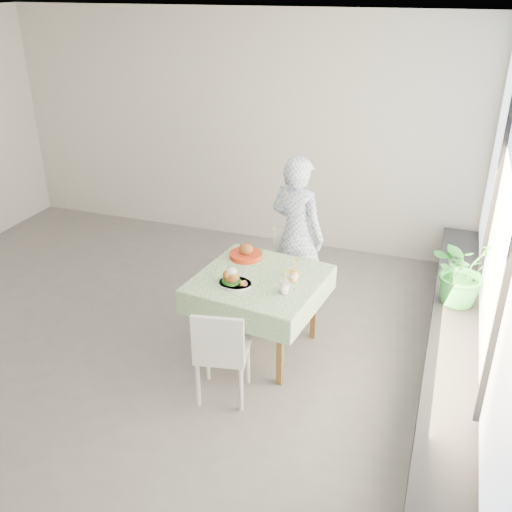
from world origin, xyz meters
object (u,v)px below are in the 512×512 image
at_px(diner, 297,235).
at_px(chair_near, 223,369).
at_px(chair_far, 287,288).
at_px(main_dish, 233,279).
at_px(potted_plant, 464,270).
at_px(juice_cup_orange, 293,274).
at_px(cafe_table, 259,305).

bearing_deg(diner, chair_near, 102.57).
height_order(chair_far, diner, diner).
bearing_deg(chair_far, main_dish, -103.06).
xyz_separation_m(chair_far, diner, (0.06, 0.12, 0.55)).
height_order(main_dish, potted_plant, potted_plant).
height_order(main_dish, juice_cup_orange, juice_cup_orange).
bearing_deg(potted_plant, chair_far, 174.78).
distance_m(juice_cup_orange, potted_plant, 1.47).
distance_m(diner, potted_plant, 1.59).
height_order(chair_far, juice_cup_orange, juice_cup_orange).
bearing_deg(cafe_table, chair_near, -94.67).
bearing_deg(juice_cup_orange, diner, 103.70).
bearing_deg(juice_cup_orange, chair_far, 110.38).
xyz_separation_m(diner, juice_cup_orange, (0.19, -0.79, -0.01)).
bearing_deg(cafe_table, diner, 83.34).
relative_size(chair_far, diner, 0.52).
bearing_deg(main_dish, diner, 75.36).
height_order(cafe_table, diner, diner).
distance_m(chair_far, juice_cup_orange, 0.90).
bearing_deg(chair_near, potted_plant, 36.91).
relative_size(chair_far, main_dish, 2.83).
height_order(chair_far, potted_plant, potted_plant).
xyz_separation_m(cafe_table, juice_cup_orange, (0.29, 0.05, 0.34)).
height_order(chair_near, juice_cup_orange, juice_cup_orange).
xyz_separation_m(diner, main_dish, (-0.27, -1.03, -0.01)).
distance_m(cafe_table, chair_far, 0.75).
height_order(chair_near, main_dish, main_dish).
xyz_separation_m(cafe_table, diner, (0.10, 0.84, 0.34)).
height_order(cafe_table, chair_far, chair_far).
xyz_separation_m(chair_far, main_dish, (-0.21, -0.91, 0.53)).
bearing_deg(cafe_table, juice_cup_orange, 8.97).
xyz_separation_m(cafe_table, chair_near, (-0.06, -0.72, -0.20)).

